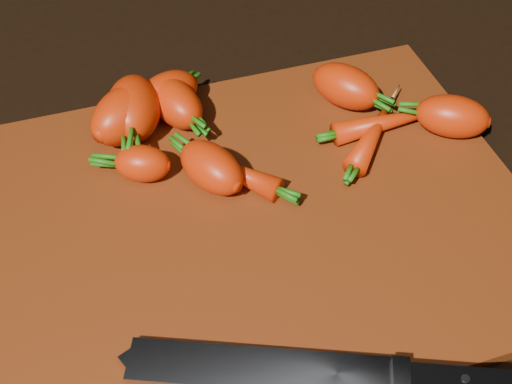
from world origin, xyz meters
name	(u,v)px	position (x,y,z in m)	size (l,w,h in m)	color
ground	(259,225)	(0.00, 0.00, -0.01)	(2.00, 2.00, 0.01)	black
cutting_board	(259,217)	(0.00, 0.00, 0.01)	(0.50, 0.40, 0.01)	#632409
carrot_0	(127,114)	(-0.09, 0.14, 0.04)	(0.09, 0.05, 0.05)	red
carrot_1	(142,164)	(-0.09, 0.08, 0.03)	(0.05, 0.04, 0.04)	red
carrot_2	(175,102)	(-0.04, 0.15, 0.03)	(0.08, 0.04, 0.04)	red
carrot_3	(211,167)	(-0.03, 0.05, 0.03)	(0.07, 0.04, 0.04)	red
carrot_4	(168,93)	(-0.05, 0.17, 0.03)	(0.07, 0.04, 0.04)	red
carrot_5	(161,97)	(-0.05, 0.17, 0.03)	(0.06, 0.04, 0.04)	red
carrot_6	(452,116)	(0.22, 0.05, 0.03)	(0.07, 0.04, 0.04)	red
carrot_7	(374,131)	(0.14, 0.06, 0.02)	(0.12, 0.02, 0.02)	red
carrot_8	(396,120)	(0.17, 0.07, 0.02)	(0.14, 0.02, 0.02)	red
carrot_9	(235,172)	(-0.01, 0.05, 0.02)	(0.10, 0.02, 0.02)	red
carrot_10	(346,86)	(0.14, 0.12, 0.03)	(0.08, 0.04, 0.04)	red
carrot_11	(134,108)	(-0.08, 0.15, 0.04)	(0.09, 0.05, 0.05)	red
knife	(285,370)	(-0.03, -0.16, 0.02)	(0.31, 0.15, 0.02)	gray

